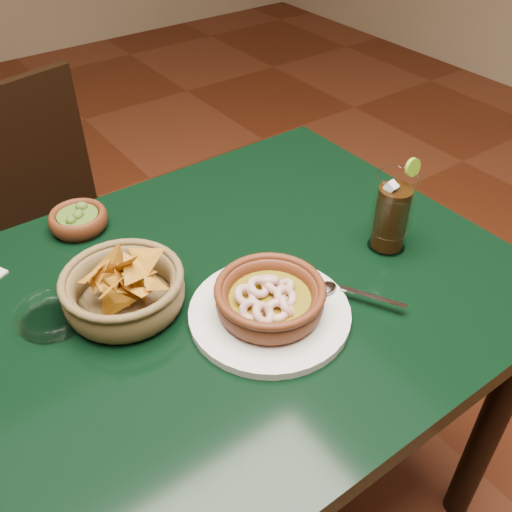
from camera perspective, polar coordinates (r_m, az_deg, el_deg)
dining_table at (r=1.04m, az=-6.98°, el=-9.14°), size 1.20×0.80×0.75m
dining_chair at (r=1.66m, az=-18.94°, el=2.20°), size 0.48×0.48×0.88m
shrimp_plate at (r=0.93m, az=1.42°, el=-4.65°), size 0.32×0.27×0.08m
chip_basket at (r=0.97m, az=-13.10°, el=-3.29°), size 0.23×0.23×0.14m
guacamole_ramekin at (r=1.18m, az=-17.34°, el=3.53°), size 0.13×0.13×0.05m
cola_drink at (r=1.07m, az=13.44°, el=4.22°), size 0.15×0.15×0.18m
glass_ashtray at (r=0.99m, az=-19.77°, el=-5.60°), size 0.13×0.13×0.03m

